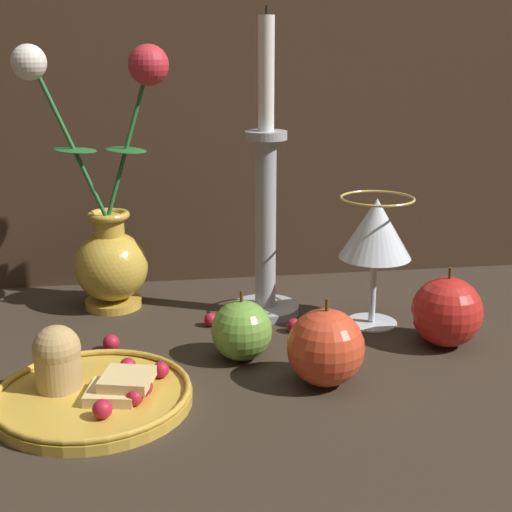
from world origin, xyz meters
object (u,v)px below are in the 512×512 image
wine_glass (376,232)px  apple_beside_vase (326,347)px  candlestick (266,216)px  vase (110,232)px  apple_near_glass (242,330)px  plate_with_pastries (88,387)px  apple_at_table_edge (447,312)px

wine_glass → apple_beside_vase: 0.19m
candlestick → vase: bearing=166.2°
wine_glass → apple_beside_vase: (-0.09, -0.15, -0.07)m
candlestick → apple_beside_vase: size_ratio=4.10×
wine_glass → apple_near_glass: bearing=-155.2°
wine_glass → apple_beside_vase: size_ratio=1.74×
plate_with_pastries → apple_beside_vase: apple_beside_vase is taller
plate_with_pastries → apple_at_table_edge: bearing=11.7°
wine_glass → apple_at_table_edge: 0.12m
apple_near_glass → candlestick: bearing=70.6°
vase → apple_at_table_edge: vase is taller
plate_with_pastries → wine_glass: (0.32, 0.15, 0.10)m
apple_near_glass → apple_at_table_edge: (0.23, 0.00, 0.01)m
apple_beside_vase → apple_at_table_edge: 0.17m
candlestick → apple_at_table_edge: size_ratio=4.04×
vase → apple_beside_vase: 0.33m
plate_with_pastries → apple_at_table_edge: size_ratio=2.05×
plate_with_pastries → candlestick: candlestick is taller
vase → candlestick: 0.20m
vase → apple_at_table_edge: bearing=-25.1°
candlestick → apple_near_glass: bearing=-109.4°
apple_beside_vase → apple_at_table_edge: bearing=25.2°
candlestick → apple_near_glass: candlestick is taller
apple_beside_vase → apple_at_table_edge: size_ratio=0.98×
apple_at_table_edge → candlestick: bearing=145.0°
vase → apple_beside_vase: (0.22, -0.25, -0.06)m
apple_beside_vase → wine_glass: bearing=57.5°
apple_at_table_edge → apple_near_glass: bearing=-179.1°
candlestick → apple_beside_vase: (0.03, -0.20, -0.09)m
wine_glass → candlestick: 0.13m
candlestick → apple_beside_vase: bearing=-82.2°
plate_with_pastries → vase: bearing=87.2°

